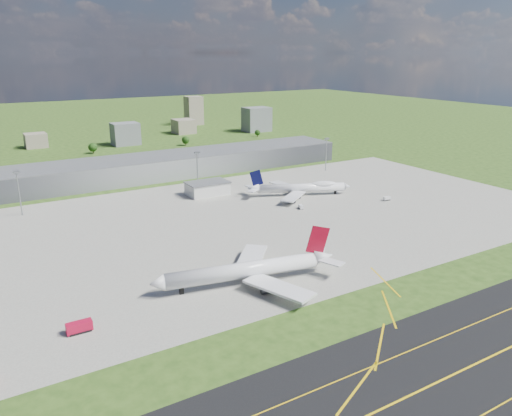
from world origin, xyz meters
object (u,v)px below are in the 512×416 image
airliner_red_twin (250,270)px  van_white_far (387,199)px  tug_yellow (271,268)px  van_white_near (301,207)px  airliner_blue_quad (301,188)px  fire_truck (79,327)px

airliner_red_twin → van_white_far: size_ratio=15.82×
tug_yellow → van_white_near: size_ratio=0.74×
airliner_blue_quad → airliner_red_twin: bearing=-110.9°
tug_yellow → van_white_far: (119.00, 50.64, 0.36)m
van_white_near → fire_truck: bearing=133.4°
fire_truck → tug_yellow: fire_truck is taller
airliner_blue_quad → tug_yellow: (-80.11, -88.31, -4.09)m
fire_truck → van_white_near: bearing=27.4°
airliner_blue_quad → tug_yellow: 119.30m
airliner_blue_quad → van_white_near: (-17.97, -24.29, -3.76)m
fire_truck → van_white_far: 209.38m
airliner_red_twin → tug_yellow: size_ratio=21.11×
van_white_near → van_white_far: (56.86, -13.39, 0.03)m
van_white_near → van_white_far: 58.42m
tug_yellow → van_white_far: 129.33m
tug_yellow → van_white_far: van_white_far is taller
airliner_red_twin → fire_truck: 67.39m
van_white_near → van_white_far: bearing=-86.9°
fire_truck → tug_yellow: 82.10m
airliner_blue_quad → van_white_near: size_ratio=13.06×
airliner_blue_quad → van_white_near: 30.45m
airliner_red_twin → tug_yellow: 16.44m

